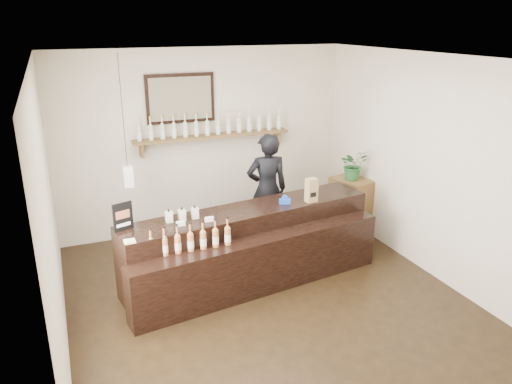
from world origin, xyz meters
name	(u,v)px	position (x,y,z in m)	size (l,w,h in m)	color
ground	(268,301)	(0.00, 0.00, 0.00)	(5.00, 5.00, 0.00)	black
room_shell	(270,164)	(0.00, 0.00, 1.70)	(5.00, 5.00, 5.00)	beige
back_wall_decor	(197,121)	(-0.14, 2.37, 1.75)	(2.66, 0.96, 1.69)	brown
counter	(252,248)	(0.02, 0.58, 0.44)	(3.37, 1.34, 1.09)	black
promo_sign	(123,217)	(-1.52, 0.60, 1.09)	(0.23, 0.10, 0.33)	black
paper_bag	(311,190)	(0.87, 0.63, 1.08)	(0.15, 0.12, 0.31)	#926A46
tape_dispenser	(285,200)	(0.52, 0.69, 0.97)	(0.15, 0.10, 0.12)	#1949B0
side_cabinet	(351,206)	(2.00, 1.41, 0.43)	(0.57, 0.69, 0.87)	brown
potted_plant	(353,165)	(2.00, 1.41, 1.10)	(0.42, 0.36, 0.46)	#245A29
shopkeeper	(267,182)	(0.65, 1.55, 0.94)	(0.68, 0.45, 1.88)	black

